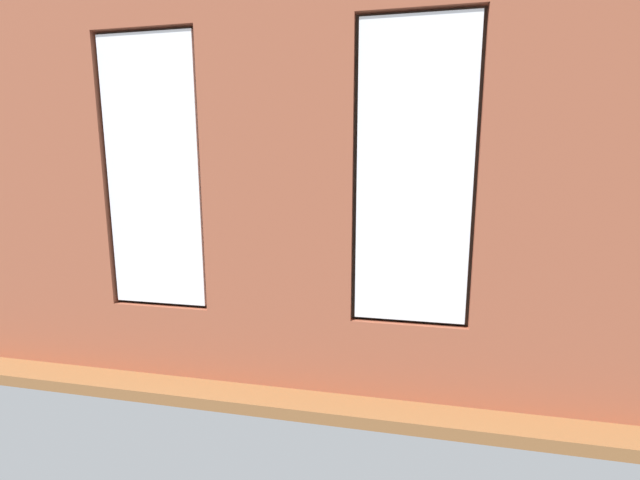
{
  "coord_description": "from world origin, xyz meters",
  "views": [
    {
      "loc": [
        -1.02,
        5.62,
        1.85
      ],
      "look_at": [
        0.05,
        0.4,
        0.9
      ],
      "focal_mm": 24.0,
      "sensor_mm": 36.0,
      "label": 1
    }
  ],
  "objects_px": {
    "candle_jar": "(284,265)",
    "remote_gray": "(324,270)",
    "potted_plant_by_left_couch": "(472,257)",
    "potted_plant_foreground_right": "(216,233)",
    "potted_plant_corner_far_left": "(588,320)",
    "media_console": "(133,279)",
    "coffee_table": "(318,272)",
    "tv_flatscreen": "(129,233)",
    "potted_plant_mid_room_small": "(405,272)",
    "table_plant_small": "(349,260)",
    "couch_left": "(523,295)",
    "potted_plant_between_couches": "(451,301)",
    "couch_by_window": "(297,319)",
    "cup_ceramic": "(318,266)",
    "remote_black": "(307,265)",
    "potted_plant_beside_window_right": "(150,266)",
    "potted_plant_corner_near_left": "(501,241)"
  },
  "relations": [
    {
      "from": "cup_ceramic",
      "to": "potted_plant_foreground_right",
      "type": "xyz_separation_m",
      "value": [
        2.29,
        -1.64,
        0.13
      ]
    },
    {
      "from": "remote_gray",
      "to": "potted_plant_between_couches",
      "type": "xyz_separation_m",
      "value": [
        -1.5,
        1.57,
        0.17
      ]
    },
    {
      "from": "remote_gray",
      "to": "potted_plant_foreground_right",
      "type": "distance_m",
      "value": 2.98
    },
    {
      "from": "candle_jar",
      "to": "table_plant_small",
      "type": "xyz_separation_m",
      "value": [
        -0.87,
        -0.28,
        0.05
      ]
    },
    {
      "from": "coffee_table",
      "to": "potted_plant_mid_room_small",
      "type": "bearing_deg",
      "value": -157.81
    },
    {
      "from": "couch_left",
      "to": "coffee_table",
      "type": "relative_size",
      "value": 1.25
    },
    {
      "from": "couch_left",
      "to": "potted_plant_by_left_couch",
      "type": "height_order",
      "value": "couch_left"
    },
    {
      "from": "coffee_table",
      "to": "candle_jar",
      "type": "distance_m",
      "value": 0.48
    },
    {
      "from": "potted_plant_by_left_couch",
      "to": "potted_plant_corner_near_left",
      "type": "relative_size",
      "value": 0.54
    },
    {
      "from": "couch_by_window",
      "to": "coffee_table",
      "type": "xyz_separation_m",
      "value": [
        0.16,
        -1.75,
        0.04
      ]
    },
    {
      "from": "potted_plant_foreground_right",
      "to": "table_plant_small",
      "type": "bearing_deg",
      "value": 151.08
    },
    {
      "from": "cup_ceramic",
      "to": "potted_plant_corner_near_left",
      "type": "distance_m",
      "value": 3.21
    },
    {
      "from": "media_console",
      "to": "potted_plant_by_left_couch",
      "type": "relative_size",
      "value": 1.74
    },
    {
      "from": "table_plant_small",
      "to": "potted_plant_corner_near_left",
      "type": "xyz_separation_m",
      "value": [
        -2.3,
        -1.55,
        0.08
      ]
    },
    {
      "from": "remote_gray",
      "to": "media_console",
      "type": "relative_size",
      "value": 0.14
    },
    {
      "from": "coffee_table",
      "to": "media_console",
      "type": "bearing_deg",
      "value": 10.49
    },
    {
      "from": "couch_by_window",
      "to": "cup_ceramic",
      "type": "distance_m",
      "value": 1.76
    },
    {
      "from": "coffee_table",
      "to": "potted_plant_corner_far_left",
      "type": "xyz_separation_m",
      "value": [
        -2.72,
        1.85,
        0.18
      ]
    },
    {
      "from": "candle_jar",
      "to": "coffee_table",
      "type": "bearing_deg",
      "value": -164.33
    },
    {
      "from": "couch_by_window",
      "to": "media_console",
      "type": "bearing_deg",
      "value": -24.96
    },
    {
      "from": "media_console",
      "to": "couch_left",
      "type": "bearing_deg",
      "value": -179.44
    },
    {
      "from": "potted_plant_corner_far_left",
      "to": "media_console",
      "type": "bearing_deg",
      "value": -14.53
    },
    {
      "from": "coffee_table",
      "to": "potted_plant_mid_room_small",
      "type": "relative_size",
      "value": 3.09
    },
    {
      "from": "couch_left",
      "to": "potted_plant_corner_far_left",
      "type": "height_order",
      "value": "couch_left"
    },
    {
      "from": "remote_gray",
      "to": "potted_plant_between_couches",
      "type": "bearing_deg",
      "value": 108.34
    },
    {
      "from": "table_plant_small",
      "to": "potted_plant_foreground_right",
      "type": "relative_size",
      "value": 0.2
    },
    {
      "from": "media_console",
      "to": "remote_black",
      "type": "bearing_deg",
      "value": -166.28
    },
    {
      "from": "remote_black",
      "to": "couch_by_window",
      "type": "bearing_deg",
      "value": -75.4
    },
    {
      "from": "potted_plant_by_left_couch",
      "to": "candle_jar",
      "type": "bearing_deg",
      "value": 22.1
    },
    {
      "from": "potted_plant_mid_room_small",
      "to": "remote_black",
      "type": "bearing_deg",
      "value": 15.36
    },
    {
      "from": "remote_gray",
      "to": "tv_flatscreen",
      "type": "bearing_deg",
      "value": -17.95
    },
    {
      "from": "media_console",
      "to": "potted_plant_between_couches",
      "type": "bearing_deg",
      "value": 163.74
    },
    {
      "from": "remote_gray",
      "to": "potted_plant_foreground_right",
      "type": "bearing_deg",
      "value": -61.7
    },
    {
      "from": "media_console",
      "to": "tv_flatscreen",
      "type": "xyz_separation_m",
      "value": [
        0.0,
        -0.0,
        0.66
      ]
    },
    {
      "from": "tv_flatscreen",
      "to": "table_plant_small",
      "type": "bearing_deg",
      "value": -168.25
    },
    {
      "from": "potted_plant_foreground_right",
      "to": "couch_left",
      "type": "bearing_deg",
      "value": 156.93
    },
    {
      "from": "media_console",
      "to": "potted_plant_corner_far_left",
      "type": "height_order",
      "value": "potted_plant_corner_far_left"
    },
    {
      "from": "remote_gray",
      "to": "table_plant_small",
      "type": "bearing_deg",
      "value": -162.96
    },
    {
      "from": "remote_black",
      "to": "potted_plant_beside_window_right",
      "type": "relative_size",
      "value": 0.13
    },
    {
      "from": "media_console",
      "to": "potted_plant_foreground_right",
      "type": "height_order",
      "value": "potted_plant_foreground_right"
    },
    {
      "from": "potted_plant_corner_far_left",
      "to": "potted_plant_corner_near_left",
      "type": "xyz_separation_m",
      "value": [
        0.0,
        -3.55,
        0.06
      ]
    },
    {
      "from": "couch_by_window",
      "to": "cup_ceramic",
      "type": "height_order",
      "value": "couch_by_window"
    },
    {
      "from": "cup_ceramic",
      "to": "candle_jar",
      "type": "distance_m",
      "value": 0.47
    },
    {
      "from": "potted_plant_foreground_right",
      "to": "cup_ceramic",
      "type": "bearing_deg",
      "value": 144.32
    },
    {
      "from": "potted_plant_between_couches",
      "to": "potted_plant_mid_room_small",
      "type": "relative_size",
      "value": 1.8
    },
    {
      "from": "candle_jar",
      "to": "remote_gray",
      "type": "distance_m",
      "value": 0.57
    },
    {
      "from": "potted_plant_foreground_right",
      "to": "potted_plant_corner_far_left",
      "type": "relative_size",
      "value": 1.36
    },
    {
      "from": "cup_ceramic",
      "to": "media_console",
      "type": "relative_size",
      "value": 0.07
    },
    {
      "from": "media_console",
      "to": "potted_plant_mid_room_small",
      "type": "xyz_separation_m",
      "value": [
        -3.77,
        -0.96,
        0.06
      ]
    },
    {
      "from": "couch_left",
      "to": "potted_plant_corner_far_left",
      "type": "distance_m",
      "value": 1.45
    }
  ]
}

